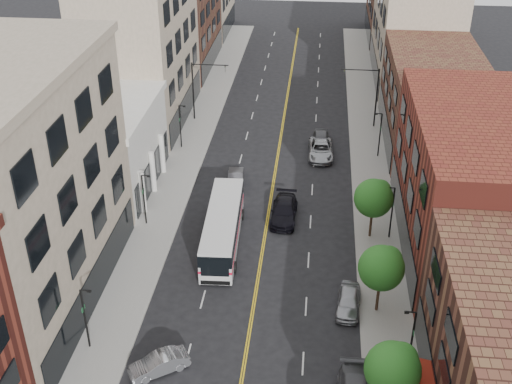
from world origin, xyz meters
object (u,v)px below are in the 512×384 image
(car_parked_far, at_px, (348,301))
(car_lane_a, at_px, (284,211))
(car_lane_c, at_px, (321,140))
(car_angle_b, at_px, (159,364))
(car_lane_behind, at_px, (236,177))
(city_bus, at_px, (223,226))
(car_lane_b, at_px, (321,150))

(car_parked_far, xyz_separation_m, car_lane_a, (-5.67, 12.28, 0.08))
(car_lane_a, xyz_separation_m, car_lane_c, (3.19, 15.69, -0.01))
(car_angle_b, relative_size, car_lane_behind, 0.95)
(car_parked_far, bearing_deg, car_lane_behind, 125.84)
(car_parked_far, bearing_deg, city_bus, 149.52)
(car_angle_b, height_order, car_lane_b, car_lane_b)
(car_angle_b, distance_m, car_lane_c, 37.14)
(car_lane_c, bearing_deg, car_angle_b, -106.85)
(car_angle_b, xyz_separation_m, car_parked_far, (12.77, 7.71, 0.07))
(city_bus, xyz_separation_m, car_angle_b, (-2.07, -15.37, -1.17))
(car_angle_b, bearing_deg, city_bus, 138.99)
(car_parked_far, height_order, car_lane_b, car_lane_b)
(car_angle_b, distance_m, car_parked_far, 14.92)
(car_lane_b, distance_m, car_lane_c, 2.47)
(car_parked_far, bearing_deg, car_lane_a, 119.92)
(car_lane_behind, relative_size, car_lane_b, 0.74)
(car_angle_b, height_order, car_lane_c, car_lane_c)
(city_bus, relative_size, car_parked_far, 2.86)
(city_bus, xyz_separation_m, car_lane_b, (8.24, 17.84, -1.03))
(car_lane_behind, distance_m, car_lane_c, 12.72)
(car_angle_b, xyz_separation_m, car_lane_a, (7.10, 19.99, 0.15))
(car_parked_far, bearing_deg, car_lane_b, 100.63)
(car_angle_b, distance_m, car_lane_b, 34.78)
(car_parked_far, bearing_deg, car_angle_b, -143.74)
(car_lane_b, bearing_deg, car_lane_behind, -142.68)
(car_lane_b, relative_size, car_lane_c, 1.20)
(car_lane_a, bearing_deg, city_bus, -136.02)
(car_angle_b, bearing_deg, car_parked_far, 87.81)
(city_bus, bearing_deg, car_lane_a, 40.01)
(car_parked_far, relative_size, car_lane_b, 0.75)
(car_parked_far, distance_m, car_lane_a, 13.52)
(car_lane_c, bearing_deg, city_bus, -112.79)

